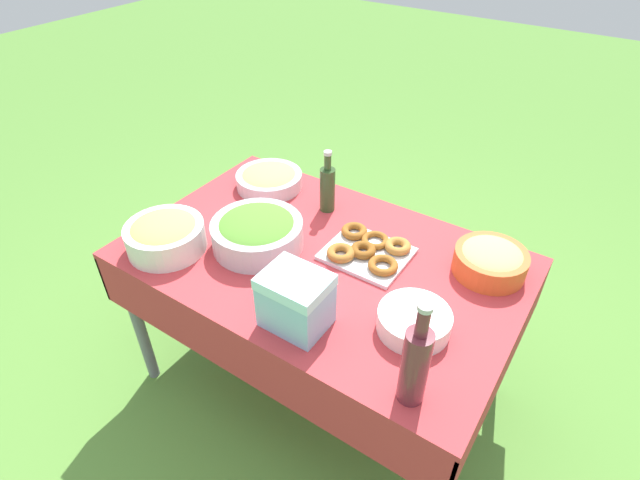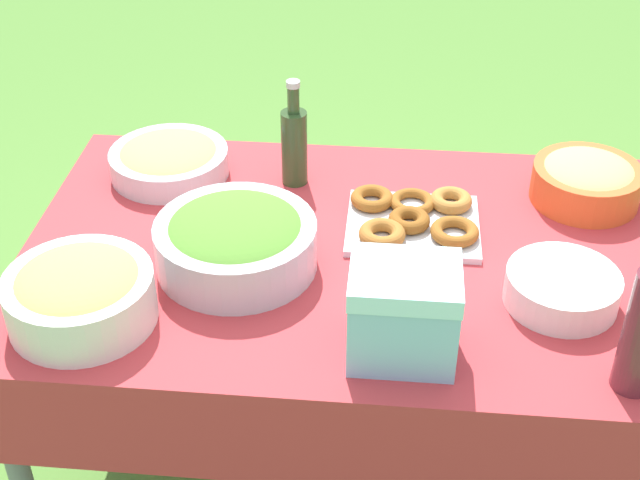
% 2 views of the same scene
% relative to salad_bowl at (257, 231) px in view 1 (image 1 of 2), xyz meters
% --- Properties ---
extents(ground_plane, '(14.00, 14.00, 0.00)m').
position_rel_salad_bowl_xyz_m(ground_plane, '(-0.24, -0.08, -0.83)').
color(ground_plane, '#568C38').
extents(picnic_table, '(1.49, 0.96, 0.76)m').
position_rel_salad_bowl_xyz_m(picnic_table, '(-0.24, -0.08, -0.16)').
color(picnic_table, '#B73338').
rests_on(picnic_table, ground_plane).
extents(salad_bowl, '(0.36, 0.36, 0.13)m').
position_rel_salad_bowl_xyz_m(salad_bowl, '(0.00, 0.00, 0.00)').
color(salad_bowl, silver).
rests_on(salad_bowl, picnic_table).
extents(pasta_bowl, '(0.26, 0.26, 0.11)m').
position_rel_salad_bowl_xyz_m(pasta_bowl, '(-0.80, -0.35, -0.01)').
color(pasta_bowl, '#E05B28').
rests_on(pasta_bowl, picnic_table).
extents(donut_platter, '(0.34, 0.28, 0.05)m').
position_rel_salad_bowl_xyz_m(donut_platter, '(-0.39, -0.19, -0.05)').
color(donut_platter, silver).
rests_on(donut_platter, picnic_table).
extents(plate_stack, '(0.24, 0.24, 0.07)m').
position_rel_salad_bowl_xyz_m(plate_stack, '(-0.70, 0.06, -0.03)').
color(plate_stack, white).
rests_on(plate_stack, picnic_table).
extents(olive_oil_bottle, '(0.07, 0.07, 0.28)m').
position_rel_salad_bowl_xyz_m(olive_oil_bottle, '(-0.09, -0.36, 0.04)').
color(olive_oil_bottle, '#2D4723').
rests_on(olive_oil_bottle, picnic_table).
extents(wine_bottle, '(0.08, 0.08, 0.36)m').
position_rel_salad_bowl_xyz_m(wine_bottle, '(-0.80, 0.30, 0.08)').
color(wine_bottle, maroon).
rests_on(wine_bottle, picnic_table).
extents(bread_bowl, '(0.30, 0.30, 0.08)m').
position_rel_salad_bowl_xyz_m(bread_bowl, '(0.24, -0.37, -0.03)').
color(bread_bowl, silver).
rests_on(bread_bowl, picnic_table).
extents(fruit_bowl, '(0.30, 0.30, 0.13)m').
position_rel_salad_bowl_xyz_m(fruit_bowl, '(0.28, 0.21, -0.00)').
color(fruit_bowl, white).
rests_on(fruit_bowl, picnic_table).
extents(cooler_box, '(0.21, 0.17, 0.20)m').
position_rel_salad_bowl_xyz_m(cooler_box, '(-0.37, 0.25, 0.03)').
color(cooler_box, '#8CC6E5').
rests_on(cooler_box, picnic_table).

